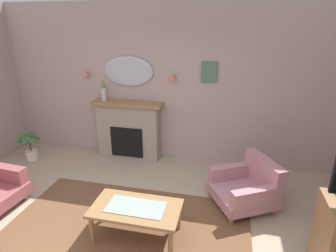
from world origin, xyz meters
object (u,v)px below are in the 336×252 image
Objects in this scene: wall_sconce_right at (172,76)px; framed_picture at (209,72)px; wall_mirror at (128,71)px; coffee_table at (136,211)px; mantel_vase_right at (103,89)px; potted_plant_small_fern at (30,144)px; armchair_in_corner at (248,186)px; fireplace at (129,131)px; wall_sconce_left at (86,73)px.

framed_picture is (0.65, 0.06, 0.09)m from wall_sconce_right.
wall_mirror is 2.67× the size of framed_picture.
coffee_table is at bearing -89.60° from wall_sconce_right.
potted_plant_small_fern is (-1.42, -0.50, -1.05)m from mantel_vase_right.
mantel_vase_right is at bearing -159.30° from wall_mirror.
wall_sconce_right is at bearing -174.73° from framed_picture.
wall_sconce_right is at bearing 140.41° from armchair_in_corner.
wall_sconce_right reaches higher than mantel_vase_right.
wall_sconce_right is (1.30, 0.12, 0.28)m from mantel_vase_right.
armchair_in_corner is 1.70× the size of potted_plant_small_fern.
armchair_in_corner reaches higher than potted_plant_small_fern.
potted_plant_small_fern is (-4.12, 0.53, 0.03)m from armchair_in_corner.
wall_mirror is (0.45, 0.17, 0.33)m from mantel_vase_right.
potted_plant_small_fern is (-2.74, 1.55, -0.05)m from coffee_table.
potted_plant_small_fern is (-2.72, -0.62, -1.33)m from wall_sconce_right.
wall_mirror is (-0.00, 0.14, 1.14)m from fireplace.
coffee_table is (1.72, -2.18, -1.28)m from wall_sconce_left.
framed_picture is (1.50, 0.01, 0.04)m from wall_mirror.
coffee_table is at bearing -68.75° from wall_mirror.
mantel_vase_right is 1.33m from wall_sconce_right.
fireplace is at bearing 112.55° from coffee_table.
wall_mirror reaches higher than fireplace.
armchair_in_corner is (1.40, -1.16, -1.35)m from wall_sconce_right.
wall_mirror is 6.86× the size of wall_sconce_right.
wall_mirror is at bearing 19.80° from potted_plant_small_fern.
mantel_vase_right is 2.64m from coffee_table.
framed_picture is 2.03m from armchair_in_corner.
framed_picture is at bearing 11.46° from potted_plant_small_fern.
coffee_table is 0.99× the size of armchair_in_corner.
fireplace is at bearing 15.87° from potted_plant_small_fern.
fireplace is 0.93m from mantel_vase_right.
wall_sconce_left is at bearing 159.53° from armchair_in_corner.
wall_sconce_left is 0.39× the size of framed_picture.
fireplace is 2.26m from coffee_table.
wall_sconce_left reaches higher than potted_plant_small_fern.
mantel_vase_right is 0.37× the size of coffee_table.
fireplace is at bearing -90.00° from wall_mirror.
wall_sconce_left is 0.21× the size of potted_plant_small_fern.
wall_mirror is 0.87× the size of coffee_table.
wall_mirror reaches higher than mantel_vase_right.
coffee_table is (0.87, -2.08, -0.19)m from fireplace.
fireplace is 1.42× the size of wall_mirror.
wall_sconce_right is at bearing 90.40° from coffee_table.
mantel_vase_right is (-0.45, -0.03, 0.81)m from fireplace.
fireplace reaches higher than coffee_table.
framed_picture is 0.32× the size of armchair_in_corner.
wall_sconce_left reaches higher than coffee_table.
fireplace is at bearing 154.66° from armchair_in_corner.
framed_picture is at bearing 74.15° from coffee_table.
fireplace is 1.38m from wall_sconce_right.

